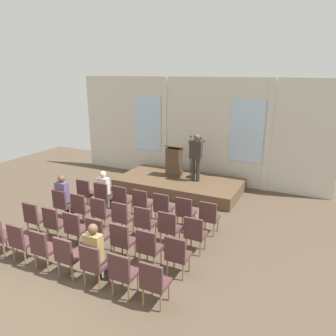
# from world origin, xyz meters

# --- Properties ---
(ground_plane) EXTENTS (18.07, 18.07, 0.00)m
(ground_plane) POSITION_xyz_m (0.00, 0.00, 0.00)
(ground_plane) COLOR brown
(rear_partition) EXTENTS (10.02, 0.14, 3.95)m
(rear_partition) POSITION_xyz_m (0.02, 6.95, 1.98)
(rear_partition) COLOR beige
(rear_partition) RESTS_ON ground
(stage_platform) EXTENTS (4.34, 2.20, 0.43)m
(stage_platform) POSITION_xyz_m (0.00, 5.55, 0.21)
(stage_platform) COLOR brown
(stage_platform) RESTS_ON ground
(speaker) EXTENTS (0.51, 0.69, 1.68)m
(speaker) POSITION_xyz_m (0.58, 5.65, 1.40)
(speaker) COLOR #332D28
(speaker) RESTS_ON stage_platform
(mic_stand) EXTENTS (0.28, 0.28, 1.55)m
(mic_stand) POSITION_xyz_m (0.27, 5.90, 0.76)
(mic_stand) COLOR black
(mic_stand) RESTS_ON stage_platform
(lectern) EXTENTS (0.60, 0.48, 1.16)m
(lectern) POSITION_xyz_m (-0.34, 5.83, 0.98)
(lectern) COLOR #4C3828
(lectern) RESTS_ON stage_platform
(chair_r0_c0) EXTENTS (0.46, 0.44, 0.94)m
(chair_r0_c0) POSITION_xyz_m (-2.02, 2.88, 0.53)
(chair_r0_c0) COLOR olive
(chair_r0_c0) RESTS_ON ground
(chair_r0_c1) EXTENTS (0.46, 0.44, 0.94)m
(chair_r0_c1) POSITION_xyz_m (-1.35, 2.88, 0.53)
(chair_r0_c1) COLOR olive
(chair_r0_c1) RESTS_ON ground
(audience_r0_c1) EXTENTS (0.36, 0.39, 1.28)m
(audience_r0_c1) POSITION_xyz_m (-1.35, 2.96, 0.71)
(audience_r0_c1) COLOR #2D2D33
(audience_r0_c1) RESTS_ON ground
(chair_r0_c2) EXTENTS (0.46, 0.44, 0.94)m
(chair_r0_c2) POSITION_xyz_m (-0.67, 2.88, 0.53)
(chair_r0_c2) COLOR olive
(chair_r0_c2) RESTS_ON ground
(chair_r0_c3) EXTENTS (0.46, 0.44, 0.94)m
(chair_r0_c3) POSITION_xyz_m (0.00, 2.88, 0.53)
(chair_r0_c3) COLOR olive
(chair_r0_c3) RESTS_ON ground
(chair_r0_c4) EXTENTS (0.46, 0.44, 0.94)m
(chair_r0_c4) POSITION_xyz_m (0.67, 2.88, 0.53)
(chair_r0_c4) COLOR olive
(chair_r0_c4) RESTS_ON ground
(chair_r0_c5) EXTENTS (0.46, 0.44, 0.94)m
(chair_r0_c5) POSITION_xyz_m (1.35, 2.88, 0.53)
(chair_r0_c5) COLOR olive
(chair_r0_c5) RESTS_ON ground
(chair_r0_c6) EXTENTS (0.46, 0.44, 0.94)m
(chair_r0_c6) POSITION_xyz_m (2.02, 2.88, 0.53)
(chair_r0_c6) COLOR olive
(chair_r0_c6) RESTS_ON ground
(chair_r1_c0) EXTENTS (0.46, 0.44, 0.94)m
(chair_r1_c0) POSITION_xyz_m (-2.02, 1.87, 0.53)
(chair_r1_c0) COLOR olive
(chair_r1_c0) RESTS_ON ground
(audience_r1_c0) EXTENTS (0.36, 0.39, 1.36)m
(audience_r1_c0) POSITION_xyz_m (-2.02, 1.94, 0.75)
(audience_r1_c0) COLOR #2D2D33
(audience_r1_c0) RESTS_ON ground
(chair_r1_c1) EXTENTS (0.46, 0.44, 0.94)m
(chair_r1_c1) POSITION_xyz_m (-1.35, 1.87, 0.53)
(chair_r1_c1) COLOR olive
(chair_r1_c1) RESTS_ON ground
(chair_r1_c2) EXTENTS (0.46, 0.44, 0.94)m
(chair_r1_c2) POSITION_xyz_m (-0.67, 1.87, 0.53)
(chair_r1_c2) COLOR olive
(chair_r1_c2) RESTS_ON ground
(chair_r1_c3) EXTENTS (0.46, 0.44, 0.94)m
(chair_r1_c3) POSITION_xyz_m (0.00, 1.87, 0.53)
(chair_r1_c3) COLOR olive
(chair_r1_c3) RESTS_ON ground
(chair_r1_c4) EXTENTS (0.46, 0.44, 0.94)m
(chair_r1_c4) POSITION_xyz_m (0.67, 1.87, 0.53)
(chair_r1_c4) COLOR olive
(chair_r1_c4) RESTS_ON ground
(chair_r1_c5) EXTENTS (0.46, 0.44, 0.94)m
(chair_r1_c5) POSITION_xyz_m (1.35, 1.87, 0.53)
(chair_r1_c5) COLOR olive
(chair_r1_c5) RESTS_ON ground
(chair_r1_c6) EXTENTS (0.46, 0.44, 0.94)m
(chair_r1_c6) POSITION_xyz_m (2.02, 1.87, 0.53)
(chair_r1_c6) COLOR olive
(chair_r1_c6) RESTS_ON ground
(chair_r2_c0) EXTENTS (0.46, 0.44, 0.94)m
(chair_r2_c0) POSITION_xyz_m (-2.02, 0.85, 0.53)
(chair_r2_c0) COLOR olive
(chair_r2_c0) RESTS_ON ground
(chair_r2_c1) EXTENTS (0.46, 0.44, 0.94)m
(chair_r2_c1) POSITION_xyz_m (-1.35, 0.85, 0.53)
(chair_r2_c1) COLOR olive
(chair_r2_c1) RESTS_ON ground
(chair_r2_c2) EXTENTS (0.46, 0.44, 0.94)m
(chair_r2_c2) POSITION_xyz_m (-0.67, 0.85, 0.53)
(chair_r2_c2) COLOR olive
(chair_r2_c2) RESTS_ON ground
(chair_r2_c3) EXTENTS (0.46, 0.44, 0.94)m
(chair_r2_c3) POSITION_xyz_m (0.00, 0.85, 0.53)
(chair_r2_c3) COLOR olive
(chair_r2_c3) RESTS_ON ground
(chair_r2_c4) EXTENTS (0.46, 0.44, 0.94)m
(chair_r2_c4) POSITION_xyz_m (0.67, 0.85, 0.53)
(chair_r2_c4) COLOR olive
(chair_r2_c4) RESTS_ON ground
(chair_r2_c5) EXTENTS (0.46, 0.44, 0.94)m
(chair_r2_c5) POSITION_xyz_m (1.35, 0.85, 0.53)
(chair_r2_c5) COLOR olive
(chair_r2_c5) RESTS_ON ground
(chair_r2_c6) EXTENTS (0.46, 0.44, 0.94)m
(chair_r2_c6) POSITION_xyz_m (2.02, 0.85, 0.53)
(chair_r2_c6) COLOR olive
(chair_r2_c6) RESTS_ON ground
(chair_r3_c0) EXTENTS (0.46, 0.44, 0.94)m
(chair_r3_c0) POSITION_xyz_m (-2.02, -0.16, 0.53)
(chair_r3_c0) COLOR olive
(chair_r3_c0) RESTS_ON ground
(chair_r3_c1) EXTENTS (0.46, 0.44, 0.94)m
(chair_r3_c1) POSITION_xyz_m (-1.35, -0.16, 0.53)
(chair_r3_c1) COLOR olive
(chair_r3_c1) RESTS_ON ground
(chair_r3_c2) EXTENTS (0.46, 0.44, 0.94)m
(chair_r3_c2) POSITION_xyz_m (-0.67, -0.16, 0.53)
(chair_r3_c2) COLOR olive
(chair_r3_c2) RESTS_ON ground
(chair_r3_c3) EXTENTS (0.46, 0.44, 0.94)m
(chair_r3_c3) POSITION_xyz_m (0.00, -0.16, 0.53)
(chair_r3_c3) COLOR olive
(chair_r3_c3) RESTS_ON ground
(chair_r3_c4) EXTENTS (0.46, 0.44, 0.94)m
(chair_r3_c4) POSITION_xyz_m (0.67, -0.16, 0.53)
(chair_r3_c4) COLOR olive
(chair_r3_c4) RESTS_ON ground
(audience_r3_c4) EXTENTS (0.36, 0.39, 1.35)m
(audience_r3_c4) POSITION_xyz_m (0.67, -0.08, 0.75)
(audience_r3_c4) COLOR #2D2D33
(audience_r3_c4) RESTS_ON ground
(chair_r3_c5) EXTENTS (0.46, 0.44, 0.94)m
(chair_r3_c5) POSITION_xyz_m (1.35, -0.16, 0.53)
(chair_r3_c5) COLOR olive
(chair_r3_c5) RESTS_ON ground
(chair_r3_c6) EXTENTS (0.46, 0.44, 0.94)m
(chair_r3_c6) POSITION_xyz_m (2.02, -0.16, 0.53)
(chair_r3_c6) COLOR olive
(chair_r3_c6) RESTS_ON ground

